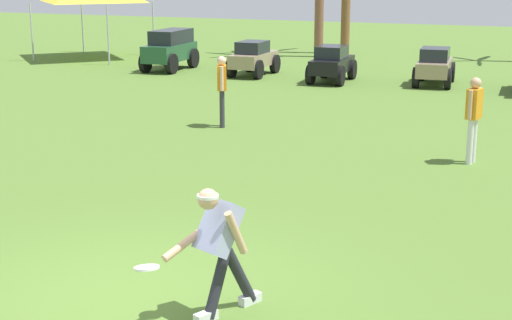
# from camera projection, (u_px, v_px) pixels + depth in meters

# --- Properties ---
(ground_plane) EXTENTS (80.00, 80.00, 0.00)m
(ground_plane) POSITION_uv_depth(u_px,v_px,m) (129.00, 297.00, 8.51)
(ground_plane) COLOR #51722C
(frisbee_thrower) EXTENTS (0.73, 1.00, 1.39)m
(frisbee_thrower) POSITION_uv_depth(u_px,v_px,m) (220.00, 243.00, 7.88)
(frisbee_thrower) COLOR #23232D
(frisbee_thrower) RESTS_ON ground_plane
(frisbee_in_flight) EXTENTS (0.35, 0.35, 0.06)m
(frisbee_in_flight) POSITION_uv_depth(u_px,v_px,m) (147.00, 268.00, 7.52)
(frisbee_in_flight) COLOR white
(teammate_near_sideline) EXTENTS (0.32, 0.48, 1.56)m
(teammate_near_sideline) POSITION_uv_depth(u_px,v_px,m) (222.00, 85.00, 17.08)
(teammate_near_sideline) COLOR #33333D
(teammate_near_sideline) RESTS_ON ground_plane
(teammate_midfield) EXTENTS (0.27, 0.50, 1.56)m
(teammate_midfield) POSITION_uv_depth(u_px,v_px,m) (474.00, 112.00, 13.95)
(teammate_midfield) COLOR silver
(teammate_midfield) RESTS_ON ground_plane
(parked_car_slot_a) EXTENTS (1.21, 2.43, 1.34)m
(parked_car_slot_a) POSITION_uv_depth(u_px,v_px,m) (170.00, 48.00, 26.29)
(parked_car_slot_a) COLOR #235133
(parked_car_slot_a) RESTS_ON ground_plane
(parked_car_slot_b) EXTENTS (1.10, 2.21, 1.10)m
(parked_car_slot_b) POSITION_uv_depth(u_px,v_px,m) (253.00, 58.00, 25.04)
(parked_car_slot_b) COLOR #998466
(parked_car_slot_b) RESTS_ON ground_plane
(parked_car_slot_c) EXTENTS (1.15, 2.23, 1.10)m
(parked_car_slot_c) POSITION_uv_depth(u_px,v_px,m) (332.00, 63.00, 23.69)
(parked_car_slot_c) COLOR black
(parked_car_slot_c) RESTS_ON ground_plane
(parked_car_slot_d) EXTENTS (1.24, 2.26, 1.10)m
(parked_car_slot_d) POSITION_uv_depth(u_px,v_px,m) (435.00, 66.00, 23.11)
(parked_car_slot_d) COLOR #998466
(parked_car_slot_d) RESTS_ON ground_plane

